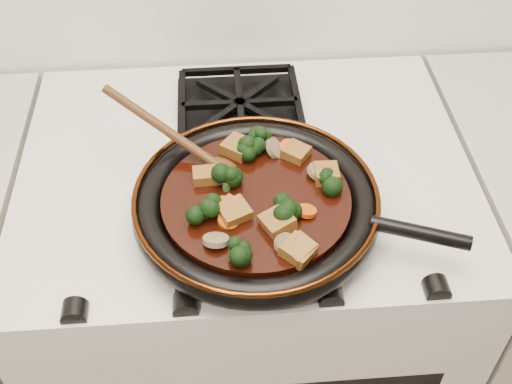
{
  "coord_description": "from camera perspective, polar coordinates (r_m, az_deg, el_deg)",
  "views": [
    {
      "loc": [
        -0.04,
        0.9,
        1.64
      ],
      "look_at": [
        0.01,
        1.56,
        0.97
      ],
      "focal_mm": 45.0,
      "sensor_mm": 36.0,
      "label": 1
    }
  ],
  "objects": [
    {
      "name": "tofu_cube_7",
      "position": [
        1.01,
        3.61,
        3.48
      ],
      "size": [
        0.05,
        0.05,
        0.02
      ],
      "primitive_type": "cube",
      "rotation": [
        0.04,
        -0.0,
        0.92
      ],
      "color": "brown",
      "rests_on": "braising_sauce"
    },
    {
      "name": "broccoli_floret_4",
      "position": [
        0.91,
        2.9,
        -1.61
      ],
      "size": [
        0.08,
        0.09,
        0.07
      ],
      "primitive_type": null,
      "rotation": [
        -0.15,
        0.12,
        1.06
      ],
      "color": "black",
      "rests_on": "braising_sauce"
    },
    {
      "name": "tofu_cube_8",
      "position": [
        0.87,
        3.76,
        -5.24
      ],
      "size": [
        0.06,
        0.06,
        0.03
      ],
      "primitive_type": "cube",
      "rotation": [
        0.11,
        -0.0,
        0.82
      ],
      "color": "brown",
      "rests_on": "braising_sauce"
    },
    {
      "name": "stove",
      "position": [
        1.43,
        -0.75,
        -10.9
      ],
      "size": [
        0.76,
        0.6,
        0.9
      ],
      "primitive_type": "cube",
      "color": "silver",
      "rests_on": "ground"
    },
    {
      "name": "carrot_coin_3",
      "position": [
        0.92,
        4.51,
        -1.7
      ],
      "size": [
        0.03,
        0.03,
        0.02
      ],
      "primitive_type": "cylinder",
      "rotation": [
        -0.2,
        0.15,
        0.0
      ],
      "color": "#C24505",
      "rests_on": "braising_sauce"
    },
    {
      "name": "braising_sauce",
      "position": [
        0.95,
        0.0,
        -0.89
      ],
      "size": [
        0.28,
        0.28,
        0.02
      ],
      "primitive_type": "cylinder",
      "color": "black",
      "rests_on": "skillet"
    },
    {
      "name": "tofu_cube_1",
      "position": [
        0.97,
        -4.58,
        1.4
      ],
      "size": [
        0.04,
        0.03,
        0.02
      ],
      "primitive_type": "cube",
      "rotation": [
        -0.03,
        0.01,
        0.04
      ],
      "color": "brown",
      "rests_on": "braising_sauce"
    },
    {
      "name": "tofu_cube_5",
      "position": [
        0.97,
        6.28,
        1.57
      ],
      "size": [
        0.04,
        0.04,
        0.02
      ],
      "primitive_type": "cube",
      "rotation": [
        0.01,
        0.06,
        1.55
      ],
      "color": "brown",
      "rests_on": "braising_sauce"
    },
    {
      "name": "broccoli_floret_5",
      "position": [
        1.0,
        -0.5,
        3.54
      ],
      "size": [
        0.08,
        0.08,
        0.07
      ],
      "primitive_type": null,
      "rotation": [
        -0.03,
        0.24,
        0.3
      ],
      "color": "black",
      "rests_on": "braising_sauce"
    },
    {
      "name": "wooden_spoon",
      "position": [
        1.0,
        -6.06,
        4.15
      ],
      "size": [
        0.13,
        0.1,
        0.22
      ],
      "rotation": [
        0.0,
        0.0,
        2.54
      ],
      "color": "#4B2A10",
      "rests_on": "braising_sauce"
    },
    {
      "name": "tofu_cube_6",
      "position": [
        0.9,
        1.93,
        -2.74
      ],
      "size": [
        0.06,
        0.06,
        0.03
      ],
      "primitive_type": "cube",
      "rotation": [
        -0.12,
        0.06,
        2.04
      ],
      "color": "brown",
      "rests_on": "braising_sauce"
    },
    {
      "name": "mushroom_slice_0",
      "position": [
        1.01,
        1.65,
        3.88
      ],
      "size": [
        0.04,
        0.04,
        0.03
      ],
      "primitive_type": "cylinder",
      "rotation": [
        0.88,
        0.0,
        1.32
      ],
      "color": "olive",
      "rests_on": "braising_sauce"
    },
    {
      "name": "broccoli_floret_0",
      "position": [
        0.86,
        -1.41,
        -5.62
      ],
      "size": [
        0.07,
        0.07,
        0.07
      ],
      "primitive_type": null,
      "rotation": [
        -0.21,
        -0.13,
        1.69
      ],
      "color": "black",
      "rests_on": "braising_sauce"
    },
    {
      "name": "broccoli_floret_6",
      "position": [
        0.95,
        -2.66,
        0.73
      ],
      "size": [
        0.07,
        0.07,
        0.06
      ],
      "primitive_type": null,
      "rotation": [
        0.02,
        0.09,
        1.37
      ],
      "color": "black",
      "rests_on": "braising_sauce"
    },
    {
      "name": "mushroom_slice_3",
      "position": [
        0.88,
        2.63,
        -4.67
      ],
      "size": [
        0.04,
        0.04,
        0.03
      ],
      "primitive_type": "cylinder",
      "rotation": [
        0.72,
        0.0,
        0.79
      ],
      "color": "olive",
      "rests_on": "braising_sauce"
    },
    {
      "name": "broccoli_floret_3",
      "position": [
        0.96,
        6.35,
        0.89
      ],
      "size": [
        0.08,
        0.08,
        0.06
      ],
      "primitive_type": null,
      "rotation": [
        0.2,
        0.01,
        0.39
      ],
      "color": "black",
      "rests_on": "braising_sauce"
    },
    {
      "name": "tofu_cube_2",
      "position": [
        0.87,
        3.85,
        -5.17
      ],
      "size": [
        0.05,
        0.05,
        0.03
      ],
      "primitive_type": "cube",
      "rotation": [
        0.01,
        -0.1,
        0.67
      ],
      "color": "brown",
      "rests_on": "braising_sauce"
    },
    {
      "name": "broccoli_floret_1",
      "position": [
        1.03,
        0.47,
        4.58
      ],
      "size": [
        0.08,
        0.08,
        0.06
      ],
      "primitive_type": null,
      "rotation": [
        0.07,
        -0.19,
        0.41
      ],
      "color": "black",
      "rests_on": "braising_sauce"
    },
    {
      "name": "tofu_cube_3",
      "position": [
        0.91,
        -2.0,
        -1.84
      ],
      "size": [
        0.06,
        0.05,
        0.03
      ],
      "primitive_type": "cube",
      "rotation": [
        0.11,
        0.03,
        0.46
      ],
      "color": "brown",
      "rests_on": "braising_sauce"
    },
    {
      "name": "mushroom_slice_2",
      "position": [
        0.88,
        -3.58,
        -4.28
      ],
      "size": [
        0.04,
        0.04,
        0.02
      ],
      "primitive_type": "cylinder",
      "rotation": [
        0.41,
        0.0,
        2.96
      ],
      "color": "olive",
      "rests_on": "braising_sauce"
    },
    {
      "name": "carrot_coin_0",
      "position": [
        0.91,
        -2.49,
        -2.5
      ],
      "size": [
        0.03,
        0.03,
        0.02
      ],
      "primitive_type": "cylinder",
      "rotation": [
        0.29,
        0.25,
        0.0
      ],
      "color": "#C24505",
      "rests_on": "braising_sauce"
    },
    {
      "name": "tofu_cube_0",
      "position": [
        0.92,
        -2.21,
        -1.5
      ],
      "size": [
        0.05,
        0.05,
        0.02
      ],
      "primitive_type": "cube",
      "rotation": [
        -0.1,
        0.02,
        2.34
      ],
      "color": "brown",
      "rests_on": "braising_sauce"
    },
    {
      "name": "mushroom_slice_1",
      "position": [
        0.98,
        5.47,
        1.79
      ],
      "size": [
        0.04,
        0.04,
        0.02
      ],
      "primitive_type": "cylinder",
      "rotation": [
        0.51,
        0.0,
        1.45
      ],
      "color": "olive",
      "rests_on": "braising_sauce"
    },
    {
      "name": "skillet",
      "position": [
        0.96,
        0.11,
        -1.12
      ],
      "size": [
        0.48,
        0.37,
        0.05
      ],
      "rotation": [
        0.0,
        0.0,
        -0.37
      ],
      "color": "black",
      "rests_on": "burner_grate_front"
    },
    {
      "name": "carrot_coin_2",
      "position": [
        0.93,
        -2.95,
        -1.09
      ],
      "size": [
        0.03,
        0.03,
        0.01
      ],
      "primitive_type": "cylinder",
      "rotation": [
        0.12,
        0.08,
        0.0
      ],
      "color": "#C24505",
      "rests_on": "braising_sauce"
    },
    {
      "name": "broccoli_floret_2",
      "position": [
        0.91,
        -4.57,
        -1.78
      ],
      "size": [
        0.09,
        0.08,
        0.08
      ],
      "primitive_type": null,
      "rotation": [
        0.24,
        -0.24,
        2.36
      ],
      "color": "black",
      "rests_on": "braising_sauce"
    },
    {
      "name": "carrot_coin_1",
      "position": [
        1.02,
        2.86,
        4.04
      ],
      "size": [
        0.03,
        0.03,
        0.02
      ],
      "primitive_type": "cylinder",
      "rotation": [
        0.26,
        -0.12,
        0.0
      ],
      "color": "#C24505",
      "rests_on": "braising_sauce"
    },
    {
      "name": "burner_grate_front",
      "position": [
        0.97,
        -0.44,
        -2.59
      ],
      "size": [
        0.23,
        0.23,
        0.03
      ],
      "primitive_type": null,
      "color": "black",
      "rests_on": "stove"
    },
    {
      "name": "tofu_cube_4",
      "position": [
        1.01,
        -1.62,
        3.93
      ],
      "size": [
        0.06,
        0.06,
        0.02
      ],
      "primitive_type": "cube",
      "rotation": [
        -0.01,
        0.02,
        0.91
      ],
      "color": "brown",
      "rests_on": "braising_sauce"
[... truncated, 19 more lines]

